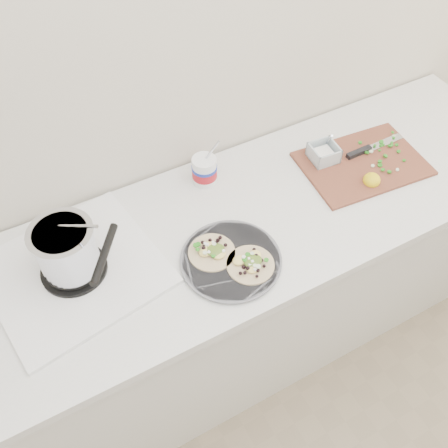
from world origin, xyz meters
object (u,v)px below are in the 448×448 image
stove (70,258)px  taco_plate (231,258)px  tub (205,168)px  cutboard (360,160)px

stove → taco_plate: 0.48m
tub → taco_plate: bearing=-104.8°
stove → taco_plate: (0.44, -0.19, -0.06)m
stove → cutboard: stove is taller
taco_plate → cutboard: (0.63, 0.16, -0.00)m
stove → cutboard: size_ratio=1.19×
stove → tub: bearing=8.3°
taco_plate → tub: 0.36m
stove → taco_plate: size_ratio=1.75×
taco_plate → tub: tub is taller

